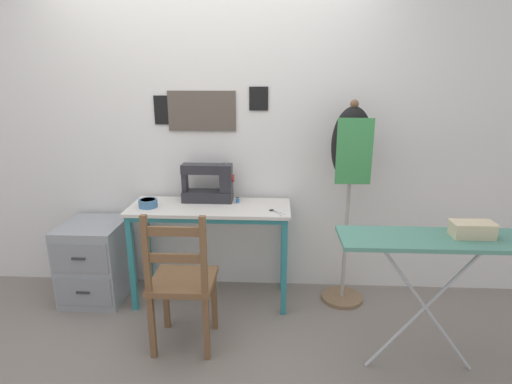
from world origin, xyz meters
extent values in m
plane|color=gray|center=(0.00, 0.00, 0.00)|extent=(14.00, 14.00, 0.00)
cube|color=silver|center=(0.00, 0.52, 1.27)|extent=(10.00, 0.05, 2.55)
cube|color=brown|center=(-0.08, 0.49, 1.46)|extent=(0.52, 0.02, 0.30)
cube|color=black|center=(-0.38, 0.49, 1.46)|extent=(0.14, 0.01, 0.22)
cube|color=black|center=(0.35, 0.49, 1.55)|extent=(0.14, 0.01, 0.18)
cube|color=silver|center=(0.00, 0.23, 0.77)|extent=(1.20, 0.46, 0.02)
cube|color=teal|center=(0.00, 0.04, 0.73)|extent=(1.12, 0.03, 0.04)
cube|color=teal|center=(-0.56, 0.04, 0.38)|extent=(0.04, 0.04, 0.75)
cube|color=teal|center=(0.56, 0.04, 0.38)|extent=(0.04, 0.04, 0.75)
cube|color=teal|center=(-0.56, 0.42, 0.38)|extent=(0.04, 0.04, 0.75)
cube|color=teal|center=(0.56, 0.42, 0.38)|extent=(0.04, 0.04, 0.75)
cube|color=#28282D|center=(-0.03, 0.35, 0.82)|extent=(0.38, 0.16, 0.08)
cube|color=#28282D|center=(0.11, 0.35, 0.96)|extent=(0.09, 0.13, 0.21)
cube|color=#28282D|center=(-0.06, 0.35, 1.03)|extent=(0.34, 0.12, 0.07)
cube|color=#28282D|center=(-0.21, 0.35, 0.93)|extent=(0.04, 0.09, 0.14)
cylinder|color=#B22D2D|center=(0.17, 0.35, 0.96)|extent=(0.02, 0.06, 0.06)
cylinder|color=#99999E|center=(0.11, 0.35, 1.08)|extent=(0.01, 0.01, 0.02)
cylinder|color=teal|center=(-0.45, 0.18, 0.81)|extent=(0.14, 0.14, 0.06)
cylinder|color=#243D54|center=(-0.45, 0.18, 0.83)|extent=(0.11, 0.11, 0.01)
cube|color=silver|center=(0.52, 0.09, 0.78)|extent=(0.09, 0.09, 0.00)
cube|color=silver|center=(0.51, 0.08, 0.78)|extent=(0.07, 0.10, 0.00)
torus|color=black|center=(0.46, 0.14, 0.78)|extent=(0.03, 0.03, 0.01)
torus|color=black|center=(0.47, 0.14, 0.78)|extent=(0.03, 0.03, 0.01)
cylinder|color=#2875C1|center=(0.20, 0.32, 0.80)|extent=(0.03, 0.03, 0.04)
cylinder|color=beige|center=(0.20, 0.32, 0.82)|extent=(0.03, 0.03, 0.00)
cylinder|color=beige|center=(0.20, 0.32, 0.78)|extent=(0.03, 0.03, 0.00)
cube|color=brown|center=(-0.09, -0.33, 0.45)|extent=(0.40, 0.38, 0.04)
cube|color=brown|center=(-0.26, -0.17, 0.21)|extent=(0.04, 0.04, 0.43)
cube|color=brown|center=(0.08, -0.17, 0.21)|extent=(0.04, 0.04, 0.43)
cube|color=brown|center=(-0.26, -0.49, 0.21)|extent=(0.04, 0.04, 0.43)
cube|color=brown|center=(0.08, -0.49, 0.21)|extent=(0.04, 0.04, 0.43)
cube|color=brown|center=(-0.26, -0.49, 0.71)|extent=(0.04, 0.04, 0.48)
cube|color=brown|center=(0.08, -0.49, 0.71)|extent=(0.04, 0.04, 0.48)
cube|color=brown|center=(-0.09, -0.49, 0.85)|extent=(0.34, 0.02, 0.06)
cube|color=brown|center=(-0.09, -0.49, 0.68)|extent=(0.34, 0.02, 0.06)
cube|color=#93999E|center=(-0.92, 0.22, 0.31)|extent=(0.46, 0.49, 0.62)
cube|color=gray|center=(-0.92, -0.03, 0.45)|extent=(0.42, 0.01, 0.22)
cube|color=#333338|center=(-0.92, -0.04, 0.45)|extent=(0.10, 0.01, 0.02)
cube|color=gray|center=(-0.92, -0.03, 0.17)|extent=(0.42, 0.01, 0.22)
cube|color=#333338|center=(-0.92, -0.04, 0.17)|extent=(0.10, 0.01, 0.02)
cylinder|color=#846647|center=(1.03, 0.26, 0.01)|extent=(0.32, 0.32, 0.03)
cylinder|color=#ADA89E|center=(1.03, 0.26, 0.54)|extent=(0.03, 0.03, 1.02)
ellipsoid|color=black|center=(1.03, 0.26, 1.24)|extent=(0.29, 0.21, 0.55)
sphere|color=brown|center=(1.03, 0.26, 1.53)|extent=(0.06, 0.06, 0.06)
cube|color=#3D934C|center=(1.03, 0.15, 1.21)|extent=(0.25, 0.01, 0.46)
cube|color=#518E7A|center=(1.37, -0.50, 0.84)|extent=(1.04, 0.33, 0.02)
cylinder|color=#B7B7BC|center=(1.37, -0.50, 0.41)|extent=(0.64, 0.02, 0.84)
cylinder|color=#B7B7BC|center=(1.37, -0.50, 0.41)|extent=(0.64, 0.02, 0.84)
cube|color=beige|center=(1.58, -0.49, 0.89)|extent=(0.22, 0.11, 0.08)
cube|color=beige|center=(1.58, -0.49, 0.94)|extent=(0.23, 0.12, 0.01)
camera|label=1|loc=(0.49, -2.60, 1.70)|focal=28.00mm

